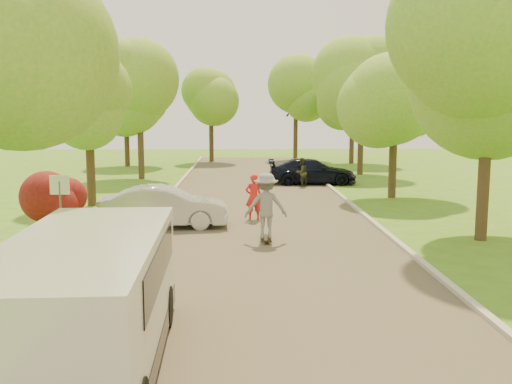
{
  "coord_description": "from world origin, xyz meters",
  "views": [
    {
      "loc": [
        -0.67,
        -12.16,
        3.93
      ],
      "look_at": [
        -0.15,
        6.68,
        1.3
      ],
      "focal_mm": 40.0,
      "sensor_mm": 36.0,
      "label": 1
    }
  ],
  "objects": [
    {
      "name": "skateboarder",
      "position": [
        0.1,
        4.9,
        1.13
      ],
      "size": [
        1.32,
        0.79,
        2.0
      ],
      "primitive_type": "imported",
      "rotation": [
        0.0,
        0.0,
        3.18
      ],
      "color": "gray",
      "rests_on": "longboard"
    },
    {
      "name": "tree_l_far",
      "position": [
        -6.39,
        22.0,
        5.47
      ],
      "size": [
        4.92,
        4.8,
        7.79
      ],
      "color": "#382619",
      "rests_on": "ground"
    },
    {
      "name": "tree_bg_d",
      "position": [
        4.22,
        36.0,
        5.31
      ],
      "size": [
        5.12,
        5.0,
        7.72
      ],
      "color": "#382619",
      "rests_on": "ground"
    },
    {
      "name": "person_striped",
      "position": [
        -0.19,
        8.56,
        0.85
      ],
      "size": [
        0.67,
        0.49,
        1.7
      ],
      "primitive_type": "imported",
      "rotation": [
        0.0,
        0.0,
        3.29
      ],
      "color": "red",
      "rests_on": "ground"
    },
    {
      "name": "silver_sedan",
      "position": [
        -3.3,
        7.24,
        0.72
      ],
      "size": [
        4.44,
        1.76,
        1.44
      ],
      "primitive_type": "imported",
      "rotation": [
        0.0,
        0.0,
        1.63
      ],
      "color": "#B9B9BE",
      "rests_on": "ground"
    },
    {
      "name": "dark_sedan",
      "position": [
        3.3,
        19.13,
        0.7
      ],
      "size": [
        4.9,
        2.11,
        1.41
      ],
      "primitive_type": "imported",
      "rotation": [
        0.0,
        0.0,
        1.54
      ],
      "color": "black",
      "rests_on": "ground"
    },
    {
      "name": "street_sign",
      "position": [
        -5.8,
        4.0,
        1.56
      ],
      "size": [
        0.55,
        0.06,
        2.17
      ],
      "color": "#59595E",
      "rests_on": "ground"
    },
    {
      "name": "person_olive",
      "position": [
        2.57,
        17.94,
        0.78
      ],
      "size": [
        0.95,
        0.94,
        1.55
      ],
      "primitive_type": "imported",
      "rotation": [
        0.0,
        0.0,
        3.9
      ],
      "color": "#272D1B",
      "rests_on": "ground"
    },
    {
      "name": "tree_bg_b",
      "position": [
        8.22,
        32.0,
        5.54
      ],
      "size": [
        5.12,
        5.0,
        7.95
      ],
      "color": "#382619",
      "rests_on": "ground"
    },
    {
      "name": "tree_r_far",
      "position": [
        7.23,
        24.0,
        5.83
      ],
      "size": [
        5.33,
        5.2,
        8.34
      ],
      "color": "#382619",
      "rests_on": "ground"
    },
    {
      "name": "road",
      "position": [
        0.0,
        8.0,
        0.01
      ],
      "size": [
        8.0,
        60.0,
        0.01
      ],
      "primitive_type": "cube",
      "color": "#4C4438",
      "rests_on": "ground"
    },
    {
      "name": "red_shrub",
      "position": [
        -6.3,
        5.5,
        1.1
      ],
      "size": [
        1.7,
        1.7,
        1.95
      ],
      "color": "#382619",
      "rests_on": "ground"
    },
    {
      "name": "longboard",
      "position": [
        0.1,
        4.9,
        0.11
      ],
      "size": [
        0.32,
        1.03,
        0.12
      ],
      "rotation": [
        0.0,
        0.0,
        3.18
      ],
      "color": "black",
      "rests_on": "ground"
    },
    {
      "name": "tree_l_midb",
      "position": [
        -6.81,
        12.0,
        4.59
      ],
      "size": [
        4.3,
        4.2,
        6.62
      ],
      "color": "#382619",
      "rests_on": "ground"
    },
    {
      "name": "tree_bg_a",
      "position": [
        -8.78,
        30.0,
        5.31
      ],
      "size": [
        5.12,
        5.0,
        7.72
      ],
      "color": "#382619",
      "rests_on": "ground"
    },
    {
      "name": "tree_bg_c",
      "position": [
        -2.79,
        34.0,
        5.02
      ],
      "size": [
        4.92,
        4.8,
        7.33
      ],
      "color": "#382619",
      "rests_on": "ground"
    },
    {
      "name": "tree_r_midb",
      "position": [
        6.6,
        14.0,
        4.88
      ],
      "size": [
        4.51,
        4.4,
        7.01
      ],
      "color": "#382619",
      "rests_on": "ground"
    },
    {
      "name": "tree_r_mida",
      "position": [
        7.02,
        5.0,
        5.54
      ],
      "size": [
        5.13,
        5.0,
        7.95
      ],
      "color": "#382619",
      "rests_on": "ground"
    },
    {
      "name": "minivan",
      "position": [
        -3.0,
        -3.82,
        1.1
      ],
      "size": [
        2.39,
        5.69,
        2.09
      ],
      "rotation": [
        0.0,
        0.0,
        0.03
      ],
      "color": "silver",
      "rests_on": "ground"
    },
    {
      "name": "curb_left",
      "position": [
        -4.05,
        8.0,
        0.06
      ],
      "size": [
        0.18,
        60.0,
        0.12
      ],
      "primitive_type": "cube",
      "color": "#B2AD9E",
      "rests_on": "ground"
    },
    {
      "name": "ground",
      "position": [
        0.0,
        0.0,
        0.0
      ],
      "size": [
        100.0,
        100.0,
        0.0
      ],
      "primitive_type": "plane",
      "color": "#45731B",
      "rests_on": "ground"
    },
    {
      "name": "curb_right",
      "position": [
        4.05,
        8.0,
        0.06
      ],
      "size": [
        0.18,
        60.0,
        0.12
      ],
      "primitive_type": "cube",
      "color": "#B2AD9E",
      "rests_on": "ground"
    }
  ]
}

